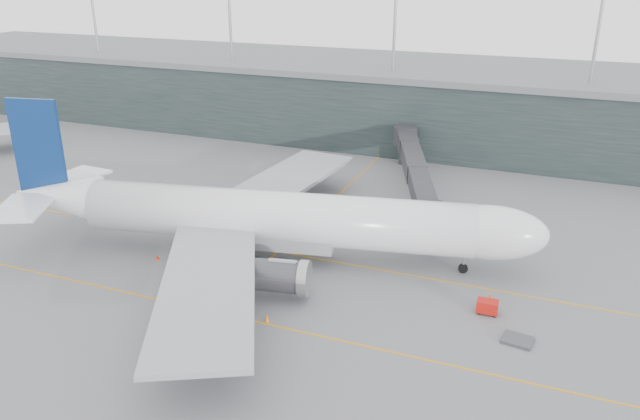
% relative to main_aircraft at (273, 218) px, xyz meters
% --- Properties ---
extents(ground, '(320.00, 320.00, 0.00)m').
position_rel_main_aircraft_xyz_m(ground, '(-5.31, 5.60, -5.31)').
color(ground, slate).
rests_on(ground, ground).
extents(taxiline_a, '(160.00, 0.25, 0.02)m').
position_rel_main_aircraft_xyz_m(taxiline_a, '(-5.31, 1.60, -5.30)').
color(taxiline_a, orange).
rests_on(taxiline_a, ground).
extents(taxiline_b, '(160.00, 0.25, 0.02)m').
position_rel_main_aircraft_xyz_m(taxiline_b, '(-5.31, -14.40, -5.30)').
color(taxiline_b, orange).
rests_on(taxiline_b, ground).
extents(taxiline_lead_main, '(0.25, 60.00, 0.02)m').
position_rel_main_aircraft_xyz_m(taxiline_lead_main, '(-0.31, 25.60, -5.30)').
color(taxiline_lead_main, orange).
rests_on(taxiline_lead_main, ground).
extents(terminal, '(240.00, 36.00, 29.00)m').
position_rel_main_aircraft_xyz_m(terminal, '(-5.32, 63.60, 2.31)').
color(terminal, black).
rests_on(terminal, ground).
extents(main_aircraft, '(67.17, 62.23, 18.93)m').
position_rel_main_aircraft_xyz_m(main_aircraft, '(0.00, 0.00, 0.00)').
color(main_aircraft, white).
rests_on(main_aircraft, ground).
extents(jet_bridge, '(18.02, 44.31, 6.98)m').
position_rel_main_aircraft_xyz_m(jet_bridge, '(11.90, 30.63, -0.09)').
color(jet_bridge, '#28282C').
rests_on(jet_bridge, ground).
extents(gse_cart, '(2.25, 1.48, 1.50)m').
position_rel_main_aircraft_xyz_m(gse_cart, '(26.77, -3.81, -4.48)').
color(gse_cart, '#B4150C').
rests_on(gse_cart, ground).
extents(baggage_dolly, '(3.20, 2.71, 0.29)m').
position_rel_main_aircraft_xyz_m(baggage_dolly, '(30.31, -8.05, -5.14)').
color(baggage_dolly, '#3B3B40').
rests_on(baggage_dolly, ground).
extents(uld_a, '(2.38, 2.09, 1.85)m').
position_rel_main_aircraft_xyz_m(uld_a, '(-11.48, 16.42, -4.34)').
color(uld_a, '#3B3A40').
rests_on(uld_a, ground).
extents(uld_b, '(2.23, 1.90, 1.82)m').
position_rel_main_aircraft_xyz_m(uld_b, '(-9.41, 16.63, -4.36)').
color(uld_b, '#3B3A40').
rests_on(uld_b, ground).
extents(uld_c, '(2.62, 2.38, 1.94)m').
position_rel_main_aircraft_xyz_m(uld_c, '(-4.35, 15.34, -4.29)').
color(uld_c, '#3B3A40').
rests_on(uld_c, ground).
extents(cone_nose, '(0.40, 0.40, 0.64)m').
position_rel_main_aircraft_xyz_m(cone_nose, '(26.69, -0.52, -4.99)').
color(cone_nose, '#D84B0C').
rests_on(cone_nose, ground).
extents(cone_wing_stbd, '(0.49, 0.49, 0.79)m').
position_rel_main_aircraft_xyz_m(cone_wing_stbd, '(5.88, -13.89, -4.92)').
color(cone_wing_stbd, orange).
rests_on(cone_wing_stbd, ground).
extents(cone_wing_port, '(0.44, 0.44, 0.70)m').
position_rel_main_aircraft_xyz_m(cone_wing_port, '(2.75, 17.24, -4.96)').
color(cone_wing_port, '#D3640B').
rests_on(cone_wing_port, ground).
extents(cone_tail, '(0.50, 0.50, 0.80)m').
position_rel_main_aircraft_xyz_m(cone_tail, '(-13.12, -6.21, -4.91)').
color(cone_tail, '#E93F0C').
rests_on(cone_tail, ground).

